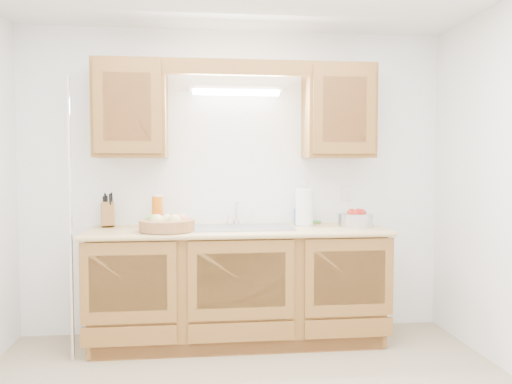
{
  "coord_description": "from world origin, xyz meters",
  "views": [
    {
      "loc": [
        -0.28,
        -2.66,
        1.39
      ],
      "look_at": [
        0.1,
        0.85,
        1.2
      ],
      "focal_mm": 35.0,
      "sensor_mm": 36.0,
      "label": 1
    }
  ],
  "objects": [
    {
      "name": "room",
      "position": [
        0.0,
        0.0,
        1.25
      ],
      "size": [
        3.52,
        3.5,
        2.5
      ],
      "color": "tan",
      "rests_on": "ground"
    },
    {
      "name": "base_cabinets",
      "position": [
        0.0,
        1.2,
        0.44
      ],
      "size": [
        2.2,
        0.6,
        0.86
      ],
      "primitive_type": "cube",
      "color": "brown",
      "rests_on": "ground"
    },
    {
      "name": "countertop",
      "position": [
        0.0,
        1.19,
        0.88
      ],
      "size": [
        2.3,
        0.63,
        0.04
      ],
      "primitive_type": "cube",
      "color": "#E6BF79",
      "rests_on": "base_cabinets"
    },
    {
      "name": "upper_cabinet_left",
      "position": [
        -0.83,
        1.33,
        1.83
      ],
      "size": [
        0.55,
        0.33,
        0.75
      ],
      "primitive_type": "cube",
      "color": "brown",
      "rests_on": "room"
    },
    {
      "name": "upper_cabinet_right",
      "position": [
        0.83,
        1.33,
        1.83
      ],
      "size": [
        0.55,
        0.33,
        0.75
      ],
      "primitive_type": "cube",
      "color": "brown",
      "rests_on": "room"
    },
    {
      "name": "valance",
      "position": [
        0.0,
        1.19,
        2.14
      ],
      "size": [
        2.2,
        0.05,
        0.12
      ],
      "primitive_type": "cube",
      "color": "brown",
      "rests_on": "room"
    },
    {
      "name": "fluorescent_fixture",
      "position": [
        0.0,
        1.42,
        2.0
      ],
      "size": [
        0.76,
        0.08,
        0.08
      ],
      "color": "white",
      "rests_on": "room"
    },
    {
      "name": "sink",
      "position": [
        0.0,
        1.21,
        0.83
      ],
      "size": [
        0.84,
        0.46,
        0.36
      ],
      "color": "#9E9EA3",
      "rests_on": "countertop"
    },
    {
      "name": "wire_shelf_pole",
      "position": [
        -1.2,
        0.94,
        1.0
      ],
      "size": [
        0.03,
        0.03,
        2.0
      ],
      "primitive_type": "cylinder",
      "color": "silver",
      "rests_on": "ground"
    },
    {
      "name": "outlet_plate",
      "position": [
        0.95,
        1.49,
        1.15
      ],
      "size": [
        0.08,
        0.01,
        0.12
      ],
      "primitive_type": "cube",
      "color": "white",
      "rests_on": "room"
    },
    {
      "name": "fruit_basket",
      "position": [
        -0.54,
        1.06,
        0.96
      ],
      "size": [
        0.51,
        0.51,
        0.13
      ],
      "rotation": [
        0.0,
        0.0,
        0.28
      ],
      "color": "#B27948",
      "rests_on": "countertop"
    },
    {
      "name": "knife_block",
      "position": [
        -1.03,
        1.39,
        1.0
      ],
      "size": [
        0.13,
        0.18,
        0.28
      ],
      "rotation": [
        0.0,
        0.0,
        0.25
      ],
      "color": "brown",
      "rests_on": "countertop"
    },
    {
      "name": "orange_canister",
      "position": [
        -0.64,
        1.35,
        1.03
      ],
      "size": [
        0.1,
        0.1,
        0.26
      ],
      "rotation": [
        0.0,
        0.0,
        -0.29
      ],
      "color": "orange",
      "rests_on": "countertop"
    },
    {
      "name": "soap_bottle",
      "position": [
        0.54,
        1.44,
        0.99
      ],
      "size": [
        0.09,
        0.09,
        0.18
      ],
      "primitive_type": "imported",
      "rotation": [
        0.0,
        0.0,
        0.12
      ],
      "color": "blue",
      "rests_on": "countertop"
    },
    {
      "name": "sponge",
      "position": [
        0.65,
        1.44,
        0.91
      ],
      "size": [
        0.13,
        0.1,
        0.02
      ],
      "rotation": [
        0.0,
        0.0,
        -0.36
      ],
      "color": "#CC333F",
      "rests_on": "countertop"
    },
    {
      "name": "paper_towel",
      "position": [
        0.54,
        1.28,
        1.05
      ],
      "size": [
        0.18,
        0.18,
        0.35
      ],
      "rotation": [
        0.0,
        0.0,
        -0.36
      ],
      "color": "silver",
      "rests_on": "countertop"
    },
    {
      "name": "apple_bowl",
      "position": [
        0.94,
        1.19,
        0.96
      ],
      "size": [
        0.36,
        0.36,
        0.14
      ],
      "rotation": [
        0.0,
        0.0,
        0.35
      ],
      "color": "silver",
      "rests_on": "countertop"
    }
  ]
}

